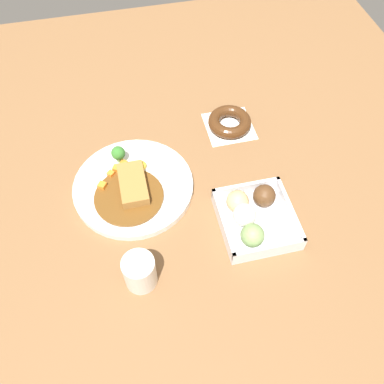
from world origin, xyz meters
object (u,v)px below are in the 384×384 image
chocolate_ring_donut (230,122)px  curry_plate (133,186)px  coffee_mug (140,272)px  donut_box (253,216)px

chocolate_ring_donut → curry_plate: bearing=-62.1°
curry_plate → coffee_mug: size_ratio=3.56×
coffee_mug → chocolate_ring_donut: bearing=142.2°
curry_plate → coffee_mug: bearing=-3.9°
curry_plate → chocolate_ring_donut: 0.32m
curry_plate → donut_box: 0.29m
donut_box → coffee_mug: (0.08, -0.27, 0.01)m
donut_box → chocolate_ring_donut: donut_box is taller
curry_plate → chocolate_ring_donut: size_ratio=2.27×
curry_plate → coffee_mug: 0.24m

